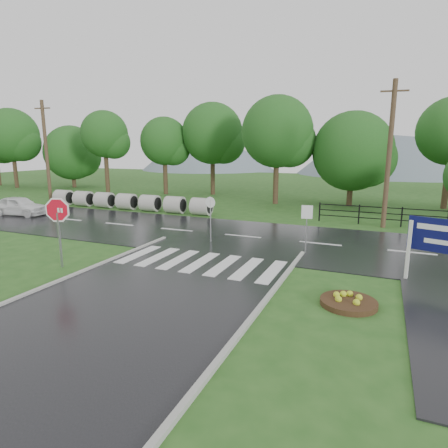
% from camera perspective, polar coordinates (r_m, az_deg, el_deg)
% --- Properties ---
extents(ground, '(120.00, 120.00, 0.00)m').
position_cam_1_polar(ground, '(11.31, -15.27, -12.93)').
color(ground, '#28571D').
rests_on(ground, ground).
extents(main_road, '(90.00, 8.00, 0.04)m').
position_cam_1_polar(main_road, '(19.70, 2.88, -1.98)').
color(main_road, black).
rests_on(main_road, ground).
extents(walkway, '(2.20, 11.00, 0.04)m').
position_cam_1_polar(walkway, '(13.01, 30.50, -10.89)').
color(walkway, '#242427').
rests_on(walkway, ground).
extents(crosswalk, '(6.50, 2.80, 0.02)m').
position_cam_1_polar(crosswalk, '(15.25, -3.62, -5.83)').
color(crosswalk, silver).
rests_on(crosswalk, ground).
extents(fence_west, '(9.58, 0.08, 1.20)m').
position_cam_1_polar(fence_west, '(24.34, 25.47, 1.25)').
color(fence_west, black).
rests_on(fence_west, ground).
extents(hills, '(102.00, 48.00, 48.00)m').
position_cam_1_polar(hills, '(75.79, 19.83, -4.53)').
color(hills, slate).
rests_on(hills, ground).
extents(treeline, '(83.20, 5.20, 10.00)m').
position_cam_1_polar(treeline, '(32.80, 12.99, 3.20)').
color(treeline, '#1A4F18').
rests_on(treeline, ground).
extents(culvert_pipes, '(13.90, 1.20, 1.20)m').
position_cam_1_polar(culvert_pipes, '(29.32, -14.60, 3.34)').
color(culvert_pipes, '#9E9B93').
rests_on(culvert_pipes, ground).
extents(stop_sign, '(1.24, 0.44, 2.93)m').
position_cam_1_polar(stop_sign, '(15.67, -24.00, 1.05)').
color(stop_sign, '#939399').
rests_on(stop_sign, ground).
extents(flower_bed, '(1.66, 1.66, 0.33)m').
position_cam_1_polar(flower_bed, '(11.95, 18.45, -11.12)').
color(flower_bed, '#332111').
rests_on(flower_bed, ground).
extents(reg_sign_small, '(0.48, 0.09, 2.17)m').
position_cam_1_polar(reg_sign_small, '(16.65, 12.50, 0.64)').
color(reg_sign_small, '#939399').
rests_on(reg_sign_small, ground).
extents(reg_sign_round, '(0.53, 0.09, 2.28)m').
position_cam_1_polar(reg_sign_round, '(18.20, -2.08, 1.53)').
color(reg_sign_round, '#939399').
rests_on(reg_sign_round, ground).
extents(car_white, '(4.11, 2.10, 1.34)m').
position_cam_1_polar(car_white, '(29.46, -28.62, 1.15)').
color(car_white, white).
rests_on(car_white, ground).
extents(utility_pole_west, '(1.50, 0.28, 8.41)m').
position_cam_1_polar(utility_pole_west, '(35.09, -25.45, 9.93)').
color(utility_pole_west, '#473523').
rests_on(utility_pole_west, ground).
extents(utility_pole_east, '(1.48, 0.28, 8.30)m').
position_cam_1_polar(utility_pole_east, '(23.50, 23.86, 9.65)').
color(utility_pole_east, '#473523').
rests_on(utility_pole_east, ground).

